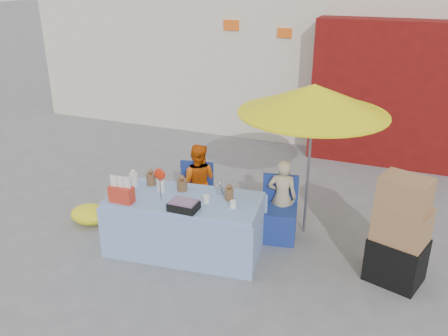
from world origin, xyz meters
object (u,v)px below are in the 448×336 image
at_px(umbrella, 314,100).
at_px(box_stack, 400,235).
at_px(vendor_beige, 282,198).
at_px(chair_right, 278,221).
at_px(chair_left, 194,205).
at_px(market_table, 185,223).
at_px(vendor_orange, 198,182).

bearing_deg(umbrella, box_stack, -29.74).
bearing_deg(vendor_beige, box_stack, 149.40).
relative_size(vendor_beige, box_stack, 0.82).
height_order(chair_right, umbrella, umbrella).
bearing_deg(chair_left, box_stack, -19.29).
distance_m(vendor_beige, umbrella, 1.39).
relative_size(market_table, chair_left, 2.41).
bearing_deg(vendor_orange, box_stack, 158.01).
height_order(market_table, vendor_orange, market_table).
bearing_deg(vendor_beige, chair_left, -4.62).
xyz_separation_m(chair_left, umbrella, (1.55, 0.28, 1.64)).
distance_m(chair_right, umbrella, 1.69).
bearing_deg(market_table, box_stack, 0.41).
relative_size(market_table, chair_right, 2.41).
height_order(vendor_orange, box_stack, box_stack).
relative_size(umbrella, box_stack, 1.58).
distance_m(market_table, chair_right, 1.28).
bearing_deg(chair_right, chair_left, 169.25).
height_order(vendor_beige, umbrella, umbrella).
bearing_deg(chair_left, vendor_beige, -4.62).
relative_size(chair_left, umbrella, 0.41).
bearing_deg(umbrella, vendor_beige, -153.43).
bearing_deg(market_table, chair_left, 99.47).
relative_size(chair_right, vendor_orange, 0.75).
distance_m(chair_left, vendor_orange, 0.34).
distance_m(chair_left, umbrella, 2.27).
bearing_deg(box_stack, chair_left, 171.46).
height_order(vendor_orange, umbrella, umbrella).
bearing_deg(umbrella, chair_left, -169.62).
height_order(market_table, chair_right, market_table).
xyz_separation_m(chair_right, vendor_beige, (0.00, 0.13, 0.29)).
bearing_deg(chair_left, vendor_orange, 78.00).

